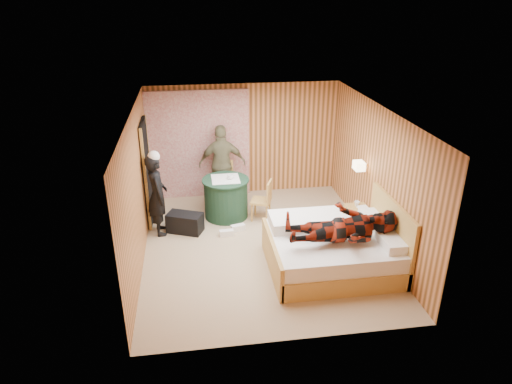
{
  "coord_description": "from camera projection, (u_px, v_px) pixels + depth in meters",
  "views": [
    {
      "loc": [
        -1.15,
        -7.17,
        4.31
      ],
      "look_at": [
        -0.08,
        0.09,
        1.05
      ],
      "focal_mm": 32.0,
      "sensor_mm": 36.0,
      "label": 1
    }
  ],
  "objects": [
    {
      "name": "woman_standing",
      "position": [
        157.0,
        195.0,
        8.54
      ],
      "size": [
        0.47,
        0.63,
        1.58
      ],
      "primitive_type": "imported",
      "rotation": [
        0.0,
        0.0,
        1.75
      ],
      "color": "black",
      "rests_on": "floor"
    },
    {
      "name": "chair_far",
      "position": [
        224.0,
        179.0,
        9.94
      ],
      "size": [
        0.48,
        0.48,
        0.93
      ],
      "rotation": [
        0.0,
        0.0,
        -0.15
      ],
      "color": "#D3AE56",
      "rests_on": "floor"
    },
    {
      "name": "man_at_table",
      "position": [
        222.0,
        164.0,
        9.85
      ],
      "size": [
        1.03,
        0.46,
        1.72
      ],
      "primitive_type": "imported",
      "rotation": [
        0.0,
        0.0,
        3.1
      ],
      "color": "#706C4B",
      "rests_on": "floor"
    },
    {
      "name": "wall_left",
      "position": [
        137.0,
        190.0,
        7.6
      ],
      "size": [
        0.02,
        5.0,
        2.5
      ],
      "primitive_type": "cube",
      "color": "#D58651",
      "rests_on": "floor"
    },
    {
      "name": "sneaker_right",
      "position": [
        238.0,
        228.0,
        8.89
      ],
      "size": [
        0.29,
        0.17,
        0.12
      ],
      "primitive_type": "cube",
      "rotation": [
        0.0,
        0.0,
        0.24
      ],
      "color": "white",
      "rests_on": "floor"
    },
    {
      "name": "duffel_bag",
      "position": [
        185.0,
        223.0,
        8.81
      ],
      "size": [
        0.75,
        0.59,
        0.38
      ],
      "primitive_type": "cube",
      "rotation": [
        0.0,
        0.0,
        -0.4
      ],
      "color": "black",
      "rests_on": "floor"
    },
    {
      "name": "wall_lamp",
      "position": [
        359.0,
        166.0,
        8.52
      ],
      "size": [
        0.26,
        0.24,
        0.16
      ],
      "color": "gold",
      "rests_on": "wall_right"
    },
    {
      "name": "man_on_bed",
      "position": [
        344.0,
        219.0,
        7.16
      ],
      "size": [
        0.86,
        0.67,
        1.77
      ],
      "primitive_type": "imported",
      "rotation": [
        0.0,
        1.57,
        0.0
      ],
      "color": "maroon",
      "rests_on": "bed"
    },
    {
      "name": "curtain",
      "position": [
        199.0,
        145.0,
        9.97
      ],
      "size": [
        2.2,
        0.08,
        2.4
      ],
      "primitive_type": "cube",
      "color": "beige",
      "rests_on": "floor"
    },
    {
      "name": "bed",
      "position": [
        335.0,
        249.0,
        7.64
      ],
      "size": [
        2.15,
        1.69,
        1.16
      ],
      "color": "#D3AE56",
      "rests_on": "floor"
    },
    {
      "name": "floor",
      "position": [
        261.0,
        246.0,
        8.39
      ],
      "size": [
        4.2,
        5.0,
        0.01
      ],
      "primitive_type": "cube",
      "color": "tan",
      "rests_on": "ground"
    },
    {
      "name": "nightstand",
      "position": [
        358.0,
        221.0,
        8.65
      ],
      "size": [
        0.42,
        0.57,
        0.55
      ],
      "color": "#D3AE56",
      "rests_on": "floor"
    },
    {
      "name": "cup_table",
      "position": [
        231.0,
        177.0,
        9.09
      ],
      "size": [
        0.15,
        0.15,
        0.1
      ],
      "primitive_type": "imported",
      "rotation": [
        0.0,
        0.0,
        0.21
      ],
      "color": "white",
      "rests_on": "round_table"
    },
    {
      "name": "wall_right",
      "position": [
        377.0,
        177.0,
        8.16
      ],
      "size": [
        0.02,
        5.0,
        2.5
      ],
      "primitive_type": "cube",
      "color": "#D58651",
      "rests_on": "floor"
    },
    {
      "name": "ceiling",
      "position": [
        262.0,
        112.0,
        7.37
      ],
      "size": [
        4.2,
        5.0,
        0.01
      ],
      "primitive_type": "cube",
      "color": "silver",
      "rests_on": "wall_back"
    },
    {
      "name": "doorway",
      "position": [
        147.0,
        172.0,
        8.97
      ],
      "size": [
        0.06,
        0.9,
        2.05
      ],
      "primitive_type": "cube",
      "color": "black",
      "rests_on": "floor"
    },
    {
      "name": "wall_back",
      "position": [
        244.0,
        140.0,
        10.14
      ],
      "size": [
        4.2,
        0.02,
        2.5
      ],
      "primitive_type": "cube",
      "color": "#D58651",
      "rests_on": "floor"
    },
    {
      "name": "sneaker_left",
      "position": [
        226.0,
        233.0,
        8.7
      ],
      "size": [
        0.27,
        0.12,
        0.12
      ],
      "primitive_type": "cube",
      "rotation": [
        0.0,
        0.0,
        0.05
      ],
      "color": "white",
      "rests_on": "floor"
    },
    {
      "name": "book_lower",
      "position": [
        360.0,
        209.0,
        8.5
      ],
      "size": [
        0.24,
        0.27,
        0.02
      ],
      "primitive_type": "imported",
      "rotation": [
        0.0,
        0.0,
        0.38
      ],
      "color": "white",
      "rests_on": "nightstand"
    },
    {
      "name": "chair_near",
      "position": [
        264.0,
        198.0,
        9.16
      ],
      "size": [
        0.49,
        0.49,
        0.84
      ],
      "rotation": [
        0.0,
        0.0,
        -1.94
      ],
      "color": "#D3AE56",
      "rests_on": "floor"
    },
    {
      "name": "cup_nightstand",
      "position": [
        357.0,
        204.0,
        8.64
      ],
      "size": [
        0.12,
        0.12,
        0.09
      ],
      "primitive_type": "imported",
      "rotation": [
        0.0,
        0.0,
        0.17
      ],
      "color": "white",
      "rests_on": "nightstand"
    },
    {
      "name": "book_upper",
      "position": [
        360.0,
        208.0,
        8.49
      ],
      "size": [
        0.18,
        0.24,
        0.02
      ],
      "primitive_type": "imported",
      "rotation": [
        0.0,
        0.0,
        0.07
      ],
      "color": "white",
      "rests_on": "nightstand"
    },
    {
      "name": "round_table",
      "position": [
        226.0,
        198.0,
        9.31
      ],
      "size": [
        0.95,
        0.95,
        0.84
      ],
      "color": "#1D402A",
      "rests_on": "floor"
    }
  ]
}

